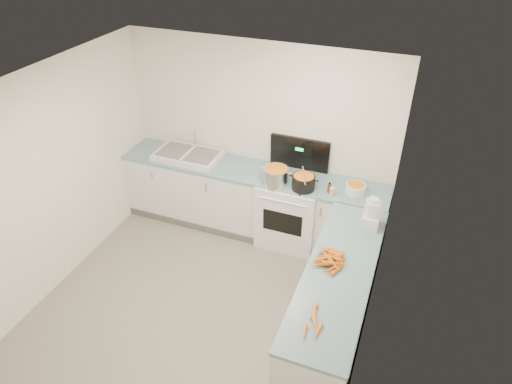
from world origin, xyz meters
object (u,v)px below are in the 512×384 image
(steel_pot, at_px, (276,177))
(food_processor, at_px, (372,214))
(stove, at_px, (290,210))
(sink, at_px, (188,155))
(black_pot, at_px, (303,183))
(mixing_bowl, at_px, (355,188))
(spice_jar, at_px, (332,192))
(extract_bottle, at_px, (329,188))

(steel_pot, distance_m, food_processor, 1.29)
(stove, bearing_deg, food_processor, -29.90)
(sink, xyz_separation_m, food_processor, (2.50, -0.62, 0.11))
(steel_pot, height_order, black_pot, steel_pot)
(mixing_bowl, distance_m, food_processor, 0.66)
(spice_jar, bearing_deg, food_processor, -39.10)
(food_processor, bearing_deg, sink, 166.09)
(steel_pot, distance_m, mixing_bowl, 0.95)
(black_pot, xyz_separation_m, mixing_bowl, (0.59, 0.15, -0.02))
(steel_pot, relative_size, extract_bottle, 2.74)
(food_processor, bearing_deg, steel_pot, 160.00)
(black_pot, distance_m, mixing_bowl, 0.61)
(extract_bottle, xyz_separation_m, spice_jar, (0.05, -0.06, -0.01))
(food_processor, bearing_deg, black_pot, 152.78)
(sink, bearing_deg, spice_jar, -5.89)
(spice_jar, bearing_deg, extract_bottle, 126.28)
(black_pot, xyz_separation_m, extract_bottle, (0.31, 0.03, -0.02))
(stove, height_order, spice_jar, stove)
(steel_pot, height_order, mixing_bowl, steel_pot)
(stove, distance_m, black_pot, 0.60)
(black_pot, height_order, food_processor, food_processor)
(sink, bearing_deg, extract_bottle, -4.17)
(sink, relative_size, extract_bottle, 7.60)
(extract_bottle, xyz_separation_m, food_processor, (0.56, -0.48, 0.10))
(mixing_bowl, xyz_separation_m, extract_bottle, (-0.29, -0.11, 0.00))
(black_pot, relative_size, food_processor, 0.77)
(steel_pot, relative_size, mixing_bowl, 1.31)
(sink, height_order, steel_pot, sink)
(sink, distance_m, mixing_bowl, 2.23)
(stove, xyz_separation_m, mixing_bowl, (0.78, -0.01, 0.52))
(sink, xyz_separation_m, steel_pot, (1.29, -0.18, 0.06))
(stove, bearing_deg, steel_pot, -134.11)
(stove, distance_m, sink, 1.54)
(stove, relative_size, sink, 1.58)
(steel_pot, height_order, food_processor, food_processor)
(stove, relative_size, spice_jar, 14.26)
(spice_jar, bearing_deg, mixing_bowl, 36.23)
(black_pot, height_order, extract_bottle, black_pot)
(stove, relative_size, steel_pot, 4.39)
(stove, xyz_separation_m, black_pot, (0.19, -0.16, 0.54))
(extract_bottle, bearing_deg, black_pot, -173.62)
(mixing_bowl, distance_m, extract_bottle, 0.31)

